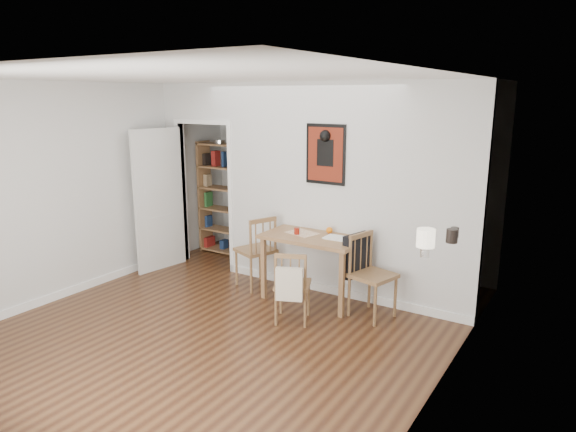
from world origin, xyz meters
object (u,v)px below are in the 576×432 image
Objects in this scene: chair_right at (371,275)px; chair_front at (292,285)px; mantel_lamp at (426,240)px; red_glass at (297,231)px; chair_left at (256,251)px; notebook at (337,238)px; orange_fruit at (329,230)px; ceramic_jar_a at (452,236)px; dining_table at (314,243)px; ceramic_jar_b at (455,232)px; fireplace at (440,305)px; bookshelf at (222,199)px.

chair_front is (-0.67, -0.58, -0.07)m from chair_right.
chair_right is 1.66m from mantel_lamp.
red_glass is at bearing 117.30° from chair_front.
chair_left is 3.23× the size of notebook.
red_glass reaches higher than orange_fruit.
orange_fruit is 0.64× the size of ceramic_jar_a.
chair_right is at bearing -7.65° from dining_table.
notebook is 3.14× the size of ceramic_jar_b.
chair_left is at bearing 162.66° from fireplace.
mantel_lamp reaches higher than chair_right.
orange_fruit is at bearing 158.84° from chair_right.
bookshelf is at bearing 144.60° from chair_left.
chair_right is 1.15× the size of chair_front.
ceramic_jar_b is at bearing -22.13° from chair_right.
ceramic_jar_a is (0.02, 0.16, 0.61)m from fireplace.
ceramic_jar_b reaches higher than chair_right.
bookshelf is 7.47× the size of mantel_lamp.
ceramic_jar_a is 1.32× the size of ceramic_jar_b.
red_glass is 0.40m from orange_fruit.
chair_right reaches higher than orange_fruit.
chair_front is 2.79× the size of notebook.
mantel_lamp is at bearing -98.32° from fireplace.
chair_right is 4.05× the size of mantel_lamp.
bookshelf reaches higher than dining_table.
mantel_lamp is 0.74m from ceramic_jar_b.
orange_fruit is 0.24m from notebook.
chair_right is at bearing -18.88° from bookshelf.
bookshelf reaches higher than chair_front.
notebook is 1.93m from mantel_lamp.
ceramic_jar_b is (1.45, -0.50, 0.39)m from notebook.
bookshelf reaches higher than ceramic_jar_a.
notebook is at bearing 0.22° from dining_table.
bookshelf is 4.32m from fireplace.
ceramic_jar_b is at bearing -11.62° from red_glass.
mantel_lamp is (0.92, -1.12, 0.81)m from chair_right.
dining_table is 0.24m from orange_fruit.
dining_table is at bearing 27.81° from red_glass.
chair_front is at bearing 179.92° from ceramic_jar_a.
mantel_lamp is (1.71, -1.23, 0.59)m from dining_table.
dining_table is at bearing -127.69° from orange_fruit.
chair_left reaches higher than notebook.
bookshelf reaches higher than ceramic_jar_b.
ceramic_jar_a is at bearing -0.08° from chair_front.
bookshelf is 4.46m from mantel_lamp.
notebook is 1.58m from ceramic_jar_b.
chair_front is 2.83m from bookshelf.
red_glass reaches higher than dining_table.
ceramic_jar_a reaches higher than dining_table.
bookshelf is 1.40× the size of fireplace.
notebook is 1.68m from ceramic_jar_a.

